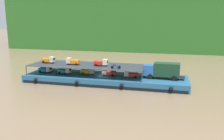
% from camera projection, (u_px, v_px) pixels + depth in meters
% --- Properties ---
extents(ground_plane, '(400.00, 400.00, 0.00)m').
position_uv_depth(ground_plane, '(105.00, 82.00, 48.81)').
color(ground_plane, '#7F664C').
extents(hillside_far_bank, '(110.97, 40.20, 30.32)m').
position_uv_depth(hillside_far_bank, '(143.00, 8.00, 104.90)').
color(hillside_far_bank, '#286023').
rests_on(hillside_far_bank, ground).
extents(cargo_barge, '(32.87, 8.91, 1.50)m').
position_uv_depth(cargo_barge, '(105.00, 79.00, 48.63)').
color(cargo_barge, '#23567A').
rests_on(cargo_barge, ground).
extents(covered_lorry, '(7.92, 2.55, 3.10)m').
position_uv_depth(covered_lorry, '(163.00, 70.00, 45.52)').
color(covered_lorry, '#285BA3').
rests_on(covered_lorry, cargo_barge).
extents(cargo_rack, '(23.67, 7.52, 2.00)m').
position_uv_depth(cargo_rack, '(87.00, 65.00, 48.97)').
color(cargo_rack, '#2D333D').
rests_on(cargo_rack, cargo_barge).
extents(mini_truck_lower_stern, '(2.77, 1.25, 1.38)m').
position_uv_depth(mini_truck_lower_stern, '(45.00, 69.00, 51.00)').
color(mini_truck_lower_stern, teal).
rests_on(mini_truck_lower_stern, cargo_barge).
extents(mini_truck_lower_aft, '(2.78, 1.27, 1.38)m').
position_uv_depth(mini_truck_lower_aft, '(65.00, 71.00, 49.79)').
color(mini_truck_lower_aft, teal).
rests_on(mini_truck_lower_aft, cargo_barge).
extents(mini_truck_lower_mid, '(2.79, 1.30, 1.38)m').
position_uv_depth(mini_truck_lower_mid, '(88.00, 71.00, 49.32)').
color(mini_truck_lower_mid, gold).
rests_on(mini_truck_lower_mid, cargo_barge).
extents(mini_truck_lower_fore, '(2.75, 1.21, 1.38)m').
position_uv_depth(mini_truck_lower_fore, '(109.00, 72.00, 48.10)').
color(mini_truck_lower_fore, red).
rests_on(mini_truck_lower_fore, cargo_barge).
extents(mini_truck_lower_bow, '(2.78, 1.26, 1.38)m').
position_uv_depth(mini_truck_lower_bow, '(131.00, 74.00, 46.53)').
color(mini_truck_lower_bow, red).
rests_on(mini_truck_lower_bow, cargo_barge).
extents(mini_truck_upper_stern, '(2.76, 1.24, 1.38)m').
position_uv_depth(mini_truck_upper_stern, '(49.00, 60.00, 50.83)').
color(mini_truck_upper_stern, orange).
rests_on(mini_truck_upper_stern, cargo_rack).
extents(mini_truck_upper_mid, '(2.77, 1.25, 1.38)m').
position_uv_depth(mini_truck_upper_mid, '(73.00, 61.00, 49.14)').
color(mini_truck_upper_mid, orange).
rests_on(mini_truck_upper_mid, cargo_rack).
extents(mini_truck_upper_fore, '(2.76, 1.23, 1.38)m').
position_uv_depth(mini_truck_upper_fore, '(101.00, 63.00, 47.72)').
color(mini_truck_upper_fore, red).
rests_on(mini_truck_upper_fore, cargo_rack).
extents(motorcycle_upper_port, '(1.89, 0.55, 0.87)m').
position_uv_depth(motorcycle_upper_port, '(116.00, 66.00, 45.19)').
color(motorcycle_upper_port, black).
rests_on(motorcycle_upper_port, cargo_rack).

